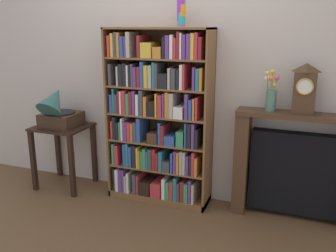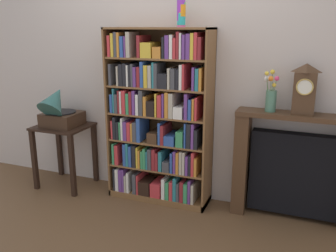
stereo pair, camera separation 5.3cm
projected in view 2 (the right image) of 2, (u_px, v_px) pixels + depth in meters
ground_plane at (155, 203)px, 3.55m from camera, size 7.74×6.40×0.02m
wall_back at (177, 65)px, 3.44m from camera, size 4.74×0.08×2.60m
bookshelf at (158, 122)px, 3.43m from camera, size 0.98×0.31×1.65m
cup_stack at (181, 14)px, 3.11m from camera, size 0.08×0.08×0.22m
side_table_left at (64, 141)px, 3.81m from camera, size 0.53×0.47×0.66m
gramophone at (59, 109)px, 3.67m from camera, size 0.36×0.44×0.47m
fireplace_mantel at (296, 168)px, 3.13m from camera, size 1.05×0.23×0.96m
mantel_clock at (305, 89)px, 2.92m from camera, size 0.17×0.13×0.41m
flower_vase at (271, 96)px, 3.03m from camera, size 0.13×0.14×0.35m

